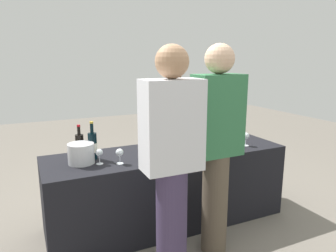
# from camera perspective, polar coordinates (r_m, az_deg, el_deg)

# --- Properties ---
(ground_plane) EXTENTS (12.00, 12.00, 0.00)m
(ground_plane) POSITION_cam_1_polar(r_m,az_deg,el_deg) (3.35, -0.00, -16.80)
(ground_plane) COLOR slate
(tasting_table) EXTENTS (2.33, 0.71, 0.74)m
(tasting_table) POSITION_cam_1_polar(r_m,az_deg,el_deg) (3.19, -0.00, -10.97)
(tasting_table) COLOR black
(tasting_table) RESTS_ON ground_plane
(wine_bottle_0) EXTENTS (0.07, 0.07, 0.30)m
(wine_bottle_0) POSITION_cam_1_polar(r_m,az_deg,el_deg) (2.95, -15.72, -3.48)
(wine_bottle_0) COLOR black
(wine_bottle_0) RESTS_ON tasting_table
(wine_bottle_1) EXTENTS (0.08, 0.08, 0.34)m
(wine_bottle_1) POSITION_cam_1_polar(r_m,az_deg,el_deg) (2.88, -13.51, -3.48)
(wine_bottle_1) COLOR black
(wine_bottle_1) RESTS_ON tasting_table
(wine_bottle_2) EXTENTS (0.07, 0.07, 0.31)m
(wine_bottle_2) POSITION_cam_1_polar(r_m,az_deg,el_deg) (3.09, -1.40, -2.26)
(wine_bottle_2) COLOR black
(wine_bottle_2) RESTS_ON tasting_table
(wine_bottle_3) EXTENTS (0.07, 0.07, 0.29)m
(wine_bottle_3) POSITION_cam_1_polar(r_m,az_deg,el_deg) (3.32, 3.53, -1.36)
(wine_bottle_3) COLOR black
(wine_bottle_3) RESTS_ON tasting_table
(wine_bottle_4) EXTENTS (0.07, 0.07, 0.31)m
(wine_bottle_4) POSITION_cam_1_polar(r_m,az_deg,el_deg) (3.38, 6.64, -1.08)
(wine_bottle_4) COLOR black
(wine_bottle_4) RESTS_ON tasting_table
(wine_glass_0) EXTENTS (0.07, 0.07, 0.13)m
(wine_glass_0) POSITION_cam_1_polar(r_m,az_deg,el_deg) (2.76, -14.49, -4.99)
(wine_glass_0) COLOR silver
(wine_glass_0) RESTS_ON tasting_table
(wine_glass_1) EXTENTS (0.06, 0.06, 0.13)m
(wine_glass_1) POSITION_cam_1_polar(r_m,az_deg,el_deg) (2.74, -12.36, -4.86)
(wine_glass_1) COLOR silver
(wine_glass_1) RESTS_ON tasting_table
(wine_glass_2) EXTENTS (0.07, 0.07, 0.13)m
(wine_glass_2) POSITION_cam_1_polar(r_m,az_deg,el_deg) (2.71, -8.77, -4.89)
(wine_glass_2) COLOR silver
(wine_glass_2) RESTS_ON tasting_table
(wine_glass_3) EXTENTS (0.07, 0.07, 0.15)m
(wine_glass_3) POSITION_cam_1_polar(r_m,az_deg,el_deg) (2.89, -2.89, -3.36)
(wine_glass_3) COLOR silver
(wine_glass_3) RESTS_ON tasting_table
(wine_glass_4) EXTENTS (0.07, 0.07, 0.14)m
(wine_glass_4) POSITION_cam_1_polar(r_m,az_deg,el_deg) (3.25, 9.68, -1.86)
(wine_glass_4) COLOR silver
(wine_glass_4) RESTS_ON tasting_table
(wine_glass_5) EXTENTS (0.07, 0.07, 0.14)m
(wine_glass_5) POSITION_cam_1_polar(r_m,az_deg,el_deg) (3.31, 13.95, -1.86)
(wine_glass_5) COLOR silver
(wine_glass_5) RESTS_ON tasting_table
(ice_bucket) EXTENTS (0.22, 0.22, 0.18)m
(ice_bucket) POSITION_cam_1_polar(r_m,az_deg,el_deg) (2.79, -15.49, -4.83)
(ice_bucket) COLOR silver
(ice_bucket) RESTS_ON tasting_table
(server_pouring) EXTENTS (0.37, 0.23, 1.57)m
(server_pouring) POSITION_cam_1_polar(r_m,az_deg,el_deg) (3.76, 0.99, 0.56)
(server_pouring) COLOR black
(server_pouring) RESTS_ON ground_plane
(guest_0) EXTENTS (0.42, 0.24, 1.72)m
(guest_0) POSITION_cam_1_polar(r_m,az_deg,el_deg) (2.23, 0.68, -5.92)
(guest_0) COLOR #3F3351
(guest_0) RESTS_ON ground_plane
(guest_1) EXTENTS (0.40, 0.23, 1.74)m
(guest_1) POSITION_cam_1_polar(r_m,az_deg,el_deg) (2.57, 8.84, -3.15)
(guest_1) COLOR brown
(guest_1) RESTS_ON ground_plane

